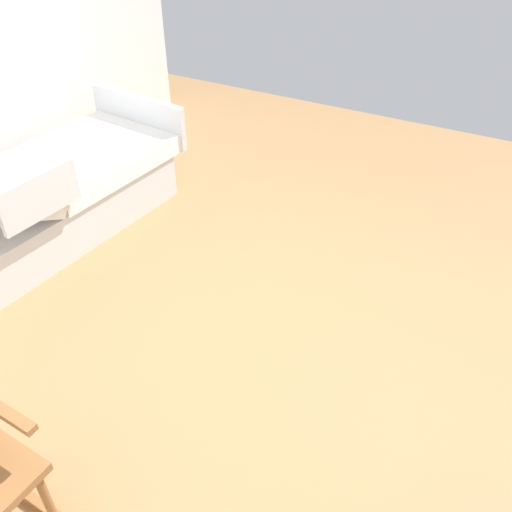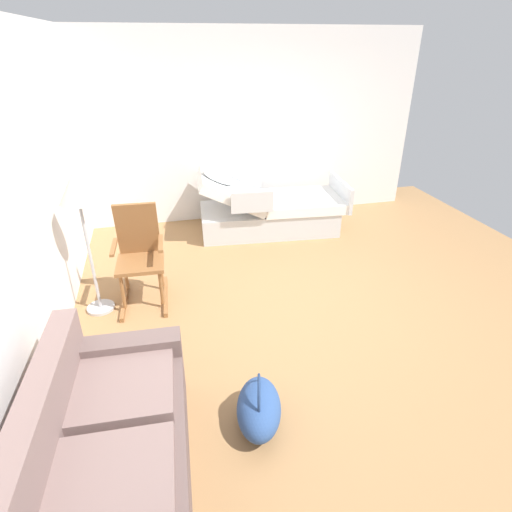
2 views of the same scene
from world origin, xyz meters
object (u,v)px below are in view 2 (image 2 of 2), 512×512
at_px(hospital_bed, 268,211).
at_px(couch, 110,454).
at_px(floor_lamp, 78,198).
at_px(duffel_bag, 259,408).
at_px(rocking_chair, 140,255).

height_order(hospital_bed, couch, hospital_bed).
height_order(couch, floor_lamp, floor_lamp).
bearing_deg(floor_lamp, duffel_bag, -145.57).
bearing_deg(rocking_chair, hospital_bed, -51.64).
bearing_deg(duffel_bag, couch, 104.70).
bearing_deg(rocking_chair, couch, 174.90).
bearing_deg(rocking_chair, floor_lamp, 106.75).
bearing_deg(couch, floor_lamp, 7.15).
relative_size(couch, rocking_chair, 1.57).
xyz_separation_m(hospital_bed, rocking_chair, (-1.42, 1.79, 0.20)).
distance_m(hospital_bed, floor_lamp, 2.89).
xyz_separation_m(hospital_bed, duffel_bag, (-3.38, 1.00, -0.15)).
bearing_deg(couch, hospital_bed, -28.68).
relative_size(hospital_bed, rocking_chair, 2.06).
xyz_separation_m(rocking_chair, floor_lamp, (-0.14, 0.46, 0.72)).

